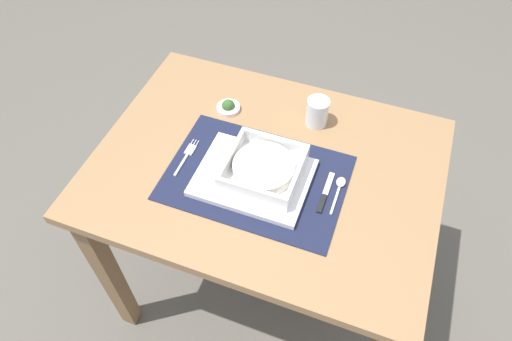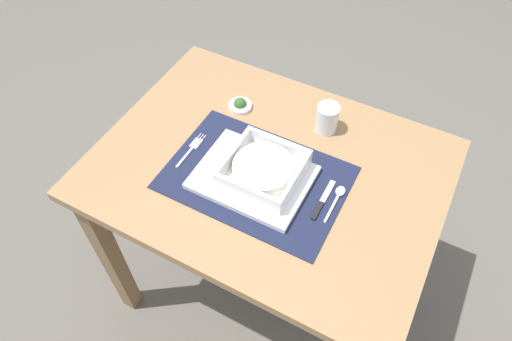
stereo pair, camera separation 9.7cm
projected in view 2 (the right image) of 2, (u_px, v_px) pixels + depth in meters
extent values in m
plane|color=#59544C|center=(264.00, 284.00, 1.77)|extent=(6.00, 6.00, 0.00)
cube|color=#936D47|center=(268.00, 169.00, 1.23)|extent=(0.90, 0.68, 0.03)
cube|color=brown|center=(111.00, 257.00, 1.46)|extent=(0.05, 0.05, 0.68)
cube|color=brown|center=(208.00, 137.00, 1.78)|extent=(0.05, 0.05, 0.68)
cube|color=brown|center=(412.00, 220.00, 1.55)|extent=(0.05, 0.05, 0.68)
cube|color=#191E38|center=(256.00, 177.00, 1.19)|extent=(0.45, 0.31, 0.00)
cube|color=white|center=(253.00, 177.00, 1.18)|extent=(0.28, 0.22, 0.02)
cube|color=white|center=(263.00, 174.00, 1.17)|extent=(0.18, 0.18, 0.01)
cube|color=white|center=(233.00, 155.00, 1.17)|extent=(0.01, 0.18, 0.04)
cube|color=white|center=(295.00, 180.00, 1.12)|extent=(0.01, 0.18, 0.04)
cube|color=white|center=(247.00, 192.00, 1.10)|extent=(0.16, 0.01, 0.04)
cube|color=white|center=(279.00, 144.00, 1.20)|extent=(0.16, 0.01, 0.04)
cylinder|color=silver|center=(263.00, 169.00, 1.15)|extent=(0.16, 0.16, 0.03)
cube|color=silver|center=(185.00, 157.00, 1.23)|extent=(0.01, 0.08, 0.00)
cube|color=silver|center=(196.00, 143.00, 1.26)|extent=(0.02, 0.04, 0.00)
cylinder|color=silver|center=(199.00, 136.00, 1.27)|extent=(0.00, 0.02, 0.00)
cylinder|color=silver|center=(202.00, 137.00, 1.27)|extent=(0.00, 0.02, 0.00)
cylinder|color=silver|center=(204.00, 138.00, 1.27)|extent=(0.00, 0.02, 0.00)
cube|color=silver|center=(331.00, 209.00, 1.12)|extent=(0.01, 0.09, 0.00)
ellipsoid|color=silver|center=(340.00, 191.00, 1.15)|extent=(0.02, 0.03, 0.01)
cube|color=black|center=(317.00, 211.00, 1.12)|extent=(0.01, 0.06, 0.01)
cube|color=silver|center=(328.00, 191.00, 1.16)|extent=(0.01, 0.07, 0.00)
cylinder|color=white|center=(327.00, 118.00, 1.27)|extent=(0.06, 0.06, 0.08)
cylinder|color=#338C3F|center=(326.00, 121.00, 1.28)|extent=(0.05, 0.05, 0.05)
cylinder|color=white|center=(240.00, 106.00, 1.35)|extent=(0.07, 0.07, 0.01)
sphere|color=#335926|center=(240.00, 104.00, 1.34)|extent=(0.04, 0.04, 0.04)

